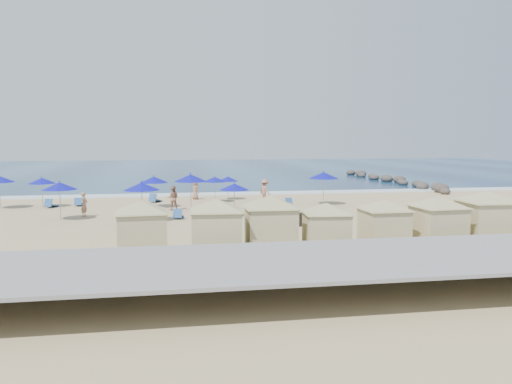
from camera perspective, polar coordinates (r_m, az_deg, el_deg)
The scene contains 32 objects.
ground at distance 31.27m, azimuth -6.07°, elevation -3.42°, with size 160.00×160.00×0.00m, color tan.
ocean at distance 85.96m, azimuth -8.42°, elevation 2.56°, with size 160.00×80.00×0.06m, color navy.
surf_line at distance 46.60m, azimuth -7.30°, elevation -0.28°, with size 160.00×2.50×0.08m, color white.
seawall at distance 17.96m, azimuth -3.31°, elevation -8.35°, with size 160.00×6.10×1.22m.
rock_jetty at distance 61.61m, azimuth 15.21°, elevation 1.38°, with size 2.56×26.66×0.96m.
trash_bin at distance 29.82m, azimuth 5.14°, elevation -3.14°, with size 0.74×0.74×0.74m, color black.
cabana_0 at distance 21.89m, azimuth -12.91°, elevation -3.39°, with size 4.40×4.40×2.77m.
cabana_1 at distance 21.49m, azimuth -4.55°, elevation -3.30°, with size 4.53×4.53×2.85m.
cabana_2 at distance 22.20m, azimuth 1.69°, elevation -2.91°, with size 4.62×4.62×2.90m.
cabana_3 at distance 22.36m, azimuth 8.05°, elevation -3.42°, with size 4.05×4.05×2.55m.
cabana_4 at distance 23.77m, azimuth 14.44°, elevation -2.94°, with size 4.12×4.12×2.59m.
cabana_5 at distance 24.66m, azimuth 20.11°, elevation -2.60°, with size 4.36×4.36×2.74m.
cabana_6 at distance 26.19m, azimuth 24.90°, elevation -2.03°, with size 4.71×4.71×2.96m.
umbrella_1 at distance 40.82m, azimuth -23.27°, elevation 1.19°, with size 2.05×2.05×2.33m.
umbrella_2 at distance 33.91m, azimuth -21.54°, elevation 0.64°, with size 2.21×2.21×2.51m.
umbrella_3 at distance 38.11m, azimuth -11.59°, elevation 1.39°, with size 2.14×2.14×2.44m.
umbrella_4 at distance 35.95m, azimuth -7.47°, elevation 1.60°, with size 2.40×2.40×2.73m.
umbrella_5 at distance 31.64m, azimuth -12.94°, elevation 0.63°, with size 2.25×2.25×2.56m.
umbrella_6 at distance 40.73m, azimuth -4.74°, elevation 1.45°, with size 1.91×1.91×2.17m.
umbrella_7 at distance 33.04m, azimuth -2.49°, elevation 0.60°, with size 2.02×2.02×2.30m.
umbrella_8 at distance 42.49m, azimuth -3.22°, elevation 1.50°, with size 1.80×1.80×2.04m.
umbrella_9 at distance 39.32m, azimuth 7.74°, elevation 1.89°, with size 2.35×2.35×2.67m.
beach_chair_0 at distance 40.62m, azimuth -22.42°, elevation -1.32°, with size 0.88×1.38×0.70m.
beach_chair_1 at distance 40.80m, azimuth -19.60°, elevation -1.19°, with size 0.57×1.25×0.68m.
beach_chair_2 at distance 41.51m, azimuth -11.50°, elevation -0.81°, with size 1.13×1.51×0.76m.
beach_chair_3 at distance 32.67m, azimuth -8.88°, elevation -2.62°, with size 0.73×1.33×0.70m.
beach_chair_4 at distance 34.57m, azimuth 1.25°, elevation -2.03°, with size 1.12×1.53×0.77m.
beach_chair_5 at distance 38.52m, azimuth 3.56°, elevation -1.26°, with size 0.84×1.34×0.68m.
beachgoer_0 at distance 34.94m, azimuth -19.03°, elevation -1.36°, with size 0.60×0.39×1.64m, color #A2725A.
beachgoer_1 at distance 36.66m, azimuth -9.46°, elevation -0.69°, with size 0.85×0.67×1.76m, color #A2725A.
beachgoer_2 at distance 40.87m, azimuth 1.02°, elevation 0.16°, with size 1.22×0.70×1.88m, color #A2725A.
beachgoer_3 at distance 43.01m, azimuth -6.95°, elevation 0.24°, with size 0.80×0.52×1.63m, color #A2725A.
Camera 1 is at (-1.92, -30.79, 5.10)m, focal length 35.00 mm.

